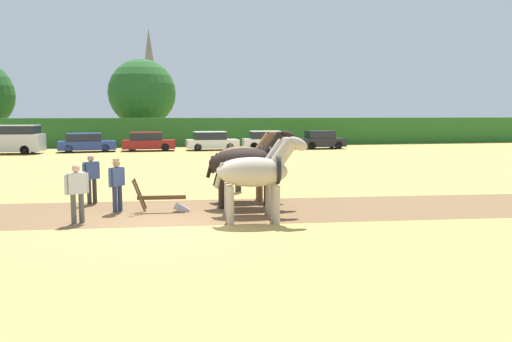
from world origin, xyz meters
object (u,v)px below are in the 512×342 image
farmer_onlooker_right (91,176)px  parked_car_left (86,143)px  draft_horse_lead_left (257,172)px  parked_car_right (321,140)px  draft_horse_trail_left (248,163)px  plow (166,202)px  parked_car_center_right (267,141)px  farmer_onlooker_left (77,189)px  draft_horse_trail_right (245,160)px  church_spire (150,78)px  parked_van (6,139)px  parked_car_center (212,141)px  tree_center (142,93)px  parked_car_center_left (148,142)px  farmer_at_plow (117,181)px  draft_horse_lead_right (253,171)px  farmer_beside_team (238,168)px

farmer_onlooker_right → parked_car_left: 24.07m
draft_horse_lead_left → parked_car_right: 29.83m
draft_horse_trail_left → parked_car_right: (11.08, 25.23, -0.68)m
plow → parked_car_center_right: size_ratio=0.41×
plow → farmer_onlooker_left: farmer_onlooker_left is taller
draft_horse_trail_left → parked_car_center_right: bearing=80.8°
draft_horse_trail_right → parked_car_center_right: 24.89m
church_spire → parked_car_left: (-4.66, -41.24, -7.87)m
plow → farmer_onlooker_left: size_ratio=1.05×
draft_horse_trail_left → parked_van: (-13.79, 24.51, -0.32)m
parked_car_center → parked_car_left: bearing=177.6°
farmer_onlooker_right → parked_car_center_right: size_ratio=0.39×
tree_center → parked_car_left: size_ratio=1.90×
parked_car_center_right → parked_car_center_left: bearing=-179.4°
draft_horse_trail_left → farmer_at_plow: 4.09m
parked_car_left → parked_car_center_right: 14.50m
draft_horse_lead_left → draft_horse_trail_left: draft_horse_trail_left is taller
draft_horse_lead_left → parked_car_left: 28.93m
parked_car_center_left → farmer_at_plow: bearing=-91.1°
farmer_onlooker_right → parked_car_center_right: bearing=111.5°
draft_horse_lead_left → draft_horse_trail_left: bearing=90.0°
parked_car_center_right → parked_car_left: bearing=-178.2°
farmer_at_plow → parked_car_center: bearing=118.3°
parked_van → parked_car_center: bearing=9.5°
draft_horse_lead_left → farmer_onlooker_right: size_ratio=1.61×
draft_horse_lead_right → farmer_at_plow: (-3.97, 1.14, -0.35)m
draft_horse_lead_right → plow: 2.82m
draft_horse_trail_right → farmer_beside_team: 2.04m
farmer_at_plow → parked_car_left: farmer_at_plow is taller
church_spire → farmer_onlooker_right: bearing=-91.3°
church_spire → farmer_beside_team: size_ratio=10.33×
plow → farmer_beside_team: 4.57m
plow → parked_van: bearing=119.0°
farmer_at_plow → parked_car_center_right: size_ratio=0.39×
draft_horse_lead_left → parked_car_right: bearing=72.6°
parked_car_center_left → parked_car_right: bearing=-1.2°
plow → farmer_at_plow: farmer_at_plow is taller
farmer_onlooker_left → parked_car_center_right: farmer_onlooker_left is taller
draft_horse_trail_left → farmer_onlooker_left: (-5.01, -1.51, -0.48)m
farmer_beside_team → draft_horse_lead_right: bearing=-56.2°
parked_car_center_left → draft_horse_trail_right: bearing=-81.5°
parked_van → parked_car_right: 24.88m
draft_horse_trail_right → draft_horse_lead_right: bearing=-89.8°
parked_car_right → draft_horse_lead_right: bearing=-114.7°
parked_car_center_left → parked_van: bearing=-173.9°
church_spire → parked_car_right: 44.62m
plow → parked_van: (-11.17, 24.89, 0.78)m
draft_horse_trail_right → farmer_onlooker_left: 5.79m
draft_horse_trail_right → draft_horse_trail_left: bearing=-89.8°
draft_horse_trail_left → parked_van: size_ratio=0.56×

